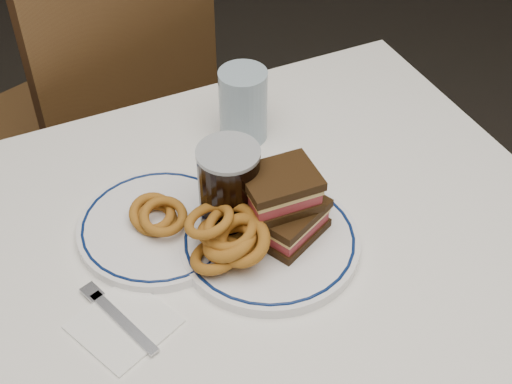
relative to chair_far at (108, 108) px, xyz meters
name	(u,v)px	position (x,y,z in m)	size (l,w,h in m)	color
dining_table	(177,324)	(-0.09, -0.74, 0.12)	(1.27, 0.87, 0.75)	white
chair_far	(108,108)	(0.00, 0.00, 0.00)	(0.57, 0.57, 0.97)	#402314
main_plate	(270,241)	(0.06, -0.74, 0.23)	(0.27, 0.27, 0.02)	white
reuben_sandwich	(284,205)	(0.09, -0.74, 0.29)	(0.13, 0.12, 0.11)	black
onion_rings_main	(229,239)	(0.00, -0.75, 0.27)	(0.12, 0.12, 0.10)	brown
ketchup_ramekin	(240,203)	(0.05, -0.67, 0.26)	(0.06, 0.06, 0.03)	silver
beer_mug	(232,190)	(0.03, -0.68, 0.30)	(0.14, 0.09, 0.15)	black
water_glass	(243,105)	(0.14, -0.48, 0.29)	(0.08, 0.08, 0.13)	#8FA8B9
far_plate	(159,227)	(-0.08, -0.64, 0.23)	(0.25, 0.25, 0.02)	white
onion_rings_far	(157,216)	(-0.08, -0.64, 0.25)	(0.08, 0.10, 0.05)	brown
napkin_fork	(123,323)	(-0.18, -0.79, 0.22)	(0.16, 0.17, 0.01)	white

